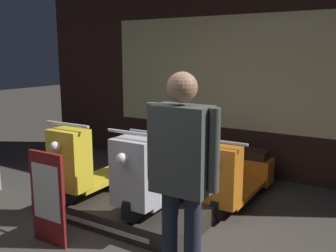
# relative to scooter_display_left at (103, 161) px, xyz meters

# --- Properties ---
(shop_wall_back) EXTENTS (7.21, 0.09, 3.20)m
(shop_wall_back) POSITION_rel_scooter_display_left_xyz_m (0.74, 2.05, 1.05)
(shop_wall_back) COLOR #331E19
(shop_wall_back) RESTS_ON ground_plane
(display_platform) EXTENTS (1.96, 1.47, 0.20)m
(display_platform) POSITION_rel_scooter_display_left_xyz_m (0.44, 0.07, -0.45)
(display_platform) COLOR #2D2823
(display_platform) RESTS_ON ground_plane
(scooter_display_left) EXTENTS (0.61, 1.65, 0.91)m
(scooter_display_left) POSITION_rel_scooter_display_left_xyz_m (0.00, 0.00, 0.00)
(scooter_display_left) COLOR black
(scooter_display_left) RESTS_ON display_platform
(scooter_display_right) EXTENTS (0.61, 1.65, 0.91)m
(scooter_display_right) POSITION_rel_scooter_display_left_xyz_m (0.88, 0.00, 0.00)
(scooter_display_right) COLOR black
(scooter_display_right) RESTS_ON display_platform
(scooter_backrow_0) EXTENTS (0.61, 1.65, 0.91)m
(scooter_backrow_0) POSITION_rel_scooter_display_left_xyz_m (0.48, 0.88, -0.20)
(scooter_backrow_0) COLOR black
(scooter_backrow_0) RESTS_ON ground_plane
(scooter_backrow_1) EXTENTS (0.61, 1.65, 0.91)m
(scooter_backrow_1) POSITION_rel_scooter_display_left_xyz_m (1.41, 0.88, -0.20)
(scooter_backrow_1) COLOR black
(scooter_backrow_1) RESTS_ON ground_plane
(person_right_browsing) EXTENTS (0.60, 0.24, 1.71)m
(person_right_browsing) POSITION_rel_scooter_display_left_xyz_m (1.68, -1.04, 0.47)
(person_right_browsing) COLOR #232838
(person_right_browsing) RESTS_ON ground_plane
(price_sign_board) EXTENTS (0.43, 0.04, 0.93)m
(price_sign_board) POSITION_rel_scooter_display_left_xyz_m (0.21, -1.05, -0.08)
(price_sign_board) COLOR maroon
(price_sign_board) RESTS_ON ground_plane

